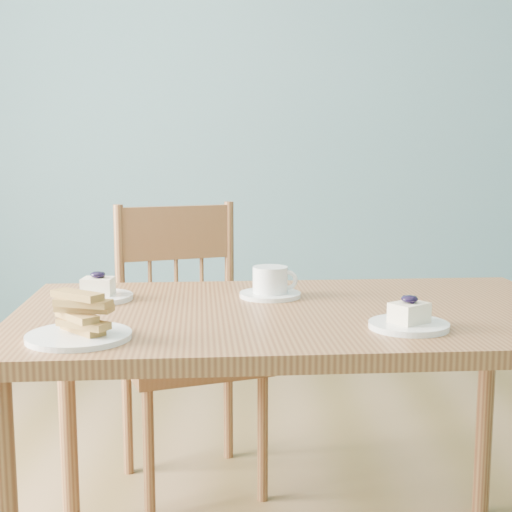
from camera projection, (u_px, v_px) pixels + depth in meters
dining_table at (297, 338)px, 1.62m from camera, size 1.33×0.83×0.68m
dining_chair at (188, 344)px, 2.20m from camera, size 0.51×0.50×0.87m
cheesecake_plate_near at (409, 320)px, 1.44m from camera, size 0.16×0.16×0.07m
cheesecake_plate_far at (98, 293)px, 1.71m from camera, size 0.17×0.17×0.07m
coffee_cup at (271, 284)px, 1.75m from camera, size 0.15×0.15×0.08m
biscotti_plate at (78, 324)px, 1.36m from camera, size 0.20×0.20×0.09m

